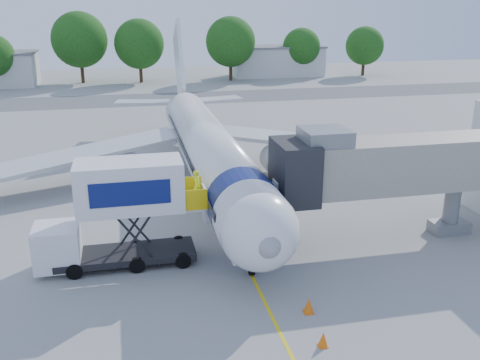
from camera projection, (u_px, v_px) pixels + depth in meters
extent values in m
plane|color=#9B9B98|center=(218.00, 206.00, 35.27)|extent=(160.00, 160.00, 0.00)
cube|color=yellow|center=(218.00, 206.00, 35.27)|extent=(0.15, 70.00, 0.01)
cube|color=#59595B|center=(165.00, 99.00, 74.17)|extent=(120.00, 10.00, 0.01)
cylinder|color=white|center=(209.00, 151.00, 37.10)|extent=(3.70, 28.00, 3.70)
sphere|color=white|center=(259.00, 231.00, 24.13)|extent=(3.70, 3.70, 3.70)
sphere|color=gray|center=(269.00, 246.00, 22.70)|extent=(1.10, 1.10, 1.10)
cone|color=white|center=(182.00, 106.00, 52.84)|extent=(3.70, 6.00, 3.70)
cube|color=white|center=(179.00, 62.00, 52.43)|extent=(0.35, 7.26, 8.29)
cube|color=silver|center=(314.00, 141.00, 42.39)|extent=(16.17, 9.32, 1.42)
cube|color=silver|center=(79.00, 155.00, 38.73)|extent=(16.17, 9.32, 1.42)
cylinder|color=#999BA0|center=(279.00, 163.00, 40.15)|extent=(2.10, 3.60, 2.10)
cylinder|color=#999BA0|center=(130.00, 173.00, 37.91)|extent=(2.10, 3.60, 2.10)
cube|color=black|center=(261.00, 225.00, 23.71)|extent=(2.60, 1.39, 0.81)
cylinder|color=navy|center=(245.00, 208.00, 26.91)|extent=(3.73, 2.00, 3.73)
cylinder|color=silver|center=(251.00, 261.00, 26.24)|extent=(0.16, 0.16, 1.50)
cylinder|color=black|center=(251.00, 269.00, 26.37)|extent=(0.25, 0.64, 0.64)
cylinder|color=black|center=(237.00, 171.00, 41.22)|extent=(0.35, 0.90, 0.90)
cylinder|color=black|center=(170.00, 175.00, 40.16)|extent=(0.35, 0.90, 0.90)
cube|color=#A59F8D|center=(401.00, 164.00, 29.23)|extent=(13.60, 2.60, 2.80)
cube|color=black|center=(294.00, 171.00, 27.98)|extent=(2.00, 3.20, 3.20)
cube|color=slate|center=(325.00, 136.00, 27.74)|extent=(2.40, 2.40, 0.80)
cylinder|color=slate|center=(451.00, 208.00, 30.86)|extent=(0.90, 0.90, 3.00)
cube|color=slate|center=(449.00, 227.00, 31.23)|extent=(2.20, 1.20, 0.70)
cylinder|color=black|center=(435.00, 228.00, 31.04)|extent=(0.30, 0.70, 0.70)
cylinder|color=black|center=(463.00, 225.00, 31.41)|extent=(0.30, 0.70, 0.70)
cube|color=black|center=(126.00, 254.00, 27.40)|extent=(7.00, 2.30, 0.35)
cube|color=white|center=(57.00, 246.00, 26.47)|extent=(2.20, 2.20, 2.10)
cube|color=black|center=(56.00, 238.00, 26.33)|extent=(1.90, 2.10, 0.70)
cube|color=white|center=(130.00, 186.00, 26.30)|extent=(5.20, 2.40, 2.50)
cube|color=navy|center=(130.00, 194.00, 25.17)|extent=(3.80, 0.04, 1.20)
cube|color=silver|center=(194.00, 203.00, 27.32)|extent=(1.10, 2.20, 0.10)
cube|color=yellow|center=(196.00, 200.00, 26.18)|extent=(1.10, 0.06, 1.10)
cube|color=yellow|center=(191.00, 187.00, 28.12)|extent=(1.10, 0.06, 1.10)
cylinder|color=black|center=(183.00, 261.00, 27.04)|extent=(0.80, 0.25, 0.80)
cylinder|color=black|center=(179.00, 243.00, 28.99)|extent=(0.80, 0.25, 0.80)
cylinder|color=black|center=(75.00, 271.00, 25.96)|extent=(0.80, 0.25, 0.80)
cylinder|color=black|center=(77.00, 253.00, 27.91)|extent=(0.80, 0.25, 0.80)
imported|color=#CBE818|center=(197.00, 186.00, 27.08)|extent=(0.51, 0.69, 1.72)
cube|color=white|center=(403.00, 337.00, 20.53)|extent=(3.53, 2.71, 1.26)
cube|color=navy|center=(405.00, 327.00, 20.40)|extent=(2.25, 2.11, 0.31)
cylinder|color=black|center=(370.00, 350.00, 20.26)|extent=(0.67, 0.45, 0.63)
cylinder|color=black|center=(369.00, 331.00, 21.44)|extent=(0.67, 0.45, 0.63)
cylinder|color=black|center=(440.00, 357.00, 19.83)|extent=(0.67, 0.45, 0.63)
cylinder|color=black|center=(434.00, 337.00, 21.00)|extent=(0.67, 0.45, 0.63)
cone|color=orange|center=(309.00, 305.00, 23.14)|extent=(0.46, 0.46, 0.73)
cube|color=orange|center=(308.00, 312.00, 23.25)|extent=(0.41, 0.41, 0.04)
cone|color=orange|center=(323.00, 339.00, 20.89)|extent=(0.40, 0.40, 0.64)
cube|color=orange|center=(323.00, 346.00, 20.98)|extent=(0.37, 0.37, 0.04)
cube|color=silver|center=(277.00, 62.00, 96.37)|extent=(16.00, 7.00, 5.00)
cube|color=slate|center=(277.00, 47.00, 95.53)|extent=(16.40, 7.40, 0.30)
cylinder|color=#382314|center=(82.00, 70.00, 88.13)|extent=(0.56, 0.56, 4.04)
sphere|color=#174512|center=(79.00, 40.00, 86.56)|extent=(8.97, 8.97, 8.97)
cylinder|color=#382314|center=(141.00, 71.00, 88.64)|extent=(0.56, 0.56, 3.63)
sphere|color=#174512|center=(139.00, 44.00, 87.23)|extent=(8.07, 8.07, 8.07)
cylinder|color=#382314|center=(231.00, 69.00, 90.79)|extent=(0.56, 0.56, 3.74)
sphere|color=#174512|center=(230.00, 42.00, 89.34)|extent=(8.31, 8.31, 8.31)
cylinder|color=#382314|center=(301.00, 68.00, 95.83)|extent=(0.56, 0.56, 3.00)
sphere|color=#174512|center=(301.00, 47.00, 94.67)|extent=(6.66, 6.66, 6.66)
cylinder|color=#382314|center=(363.00, 67.00, 97.18)|extent=(0.56, 0.56, 3.07)
sphere|color=#174512|center=(365.00, 46.00, 95.99)|extent=(6.81, 6.81, 6.81)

